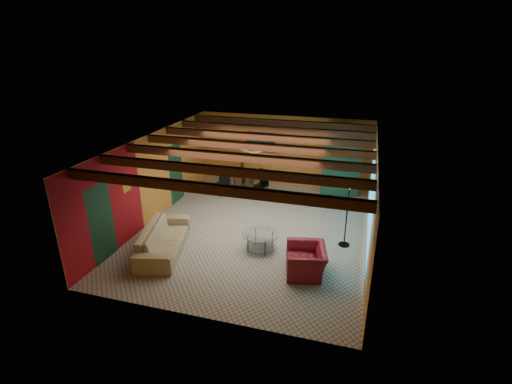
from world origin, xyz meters
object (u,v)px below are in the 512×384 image
(sofa, at_px, (164,239))
(potted_plant, at_px, (345,128))
(floor_lamp, at_px, (347,214))
(coffee_table, at_px, (260,242))
(armoire, at_px, (342,164))
(armchair, at_px, (306,261))
(vase, at_px, (244,163))
(dining_table, at_px, (244,179))

(sofa, bearing_deg, potted_plant, -51.60)
(floor_lamp, bearing_deg, sofa, -160.30)
(coffee_table, xyz_separation_m, armoire, (1.71, 4.76, 0.87))
(sofa, xyz_separation_m, potted_plant, (4.18, 5.52, 2.10))
(armchair, xyz_separation_m, vase, (-3.07, 4.61, 0.78))
(armchair, bearing_deg, coffee_table, -131.64)
(coffee_table, bearing_deg, sofa, -162.94)
(potted_plant, bearing_deg, floor_lamp, -83.36)
(armchair, distance_m, floor_lamp, 1.93)
(floor_lamp, distance_m, potted_plant, 4.18)
(coffee_table, xyz_separation_m, dining_table, (-1.72, 3.87, 0.27))
(sofa, relative_size, vase, 13.71)
(dining_table, distance_m, potted_plant, 4.04)
(sofa, bearing_deg, floor_lamp, -84.76)
(armoire, xyz_separation_m, floor_lamp, (0.45, -3.86, -0.17))
(armoire, distance_m, potted_plant, 1.34)
(coffee_table, bearing_deg, vase, 113.92)
(coffee_table, relative_size, potted_plant, 2.19)
(dining_table, distance_m, armoire, 3.59)
(potted_plant, height_order, vase, potted_plant)
(armchair, bearing_deg, potted_plant, 163.40)
(vase, bearing_deg, floor_lamp, -37.41)
(armoire, bearing_deg, armchair, -105.39)
(armoire, distance_m, floor_lamp, 3.89)
(armchair, height_order, potted_plant, potted_plant)
(armoire, height_order, vase, armoire)
(armoire, distance_m, vase, 3.54)
(sofa, height_order, vase, vase)
(sofa, relative_size, potted_plant, 5.46)
(armchair, bearing_deg, floor_lamp, 140.99)
(dining_table, bearing_deg, floor_lamp, -37.41)
(coffee_table, distance_m, vase, 4.32)
(coffee_table, bearing_deg, dining_table, 113.92)
(dining_table, distance_m, vase, 0.61)
(coffee_table, distance_m, potted_plant, 5.52)
(sofa, distance_m, dining_table, 4.69)
(armchair, relative_size, potted_plant, 2.37)
(dining_table, bearing_deg, coffee_table, -66.08)
(dining_table, height_order, floor_lamp, floor_lamp)
(potted_plant, xyz_separation_m, vase, (-3.43, -0.90, -1.33))
(armchair, height_order, floor_lamp, floor_lamp)
(potted_plant, relative_size, vase, 2.51)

